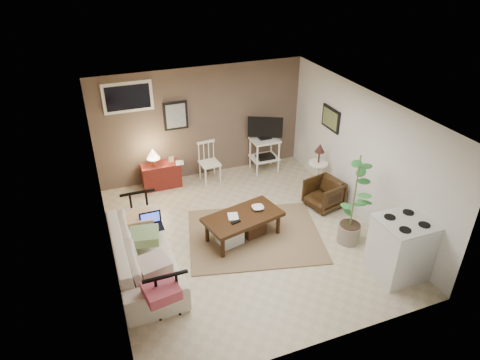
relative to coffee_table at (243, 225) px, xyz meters
name	(u,v)px	position (x,y,z in m)	size (l,w,h in m)	color
floor	(245,236)	(0.06, 0.04, -0.28)	(5.00, 5.00, 0.00)	#C1B293
art_back	(176,116)	(-0.49, 2.52, 1.17)	(0.50, 0.03, 0.60)	black
art_right	(331,119)	(2.28, 1.09, 1.24)	(0.03, 0.60, 0.45)	black
window	(128,97)	(-1.39, 2.52, 1.67)	(0.96, 0.03, 0.60)	white
rug	(255,235)	(0.22, -0.03, -0.27)	(2.30, 1.84, 0.02)	#846E4D
coffee_table	(243,225)	(0.00, 0.00, 0.00)	(1.45, 0.97, 0.51)	#32180D
sofa	(143,246)	(-1.74, -0.19, 0.17)	(2.31, 0.67, 0.90)	white
sofa_pillows	(149,251)	(-1.69, -0.46, 0.27)	(0.44, 2.19, 0.16)	beige
sofa_end_rails	(152,248)	(-1.61, -0.19, 0.11)	(0.62, 2.30, 0.78)	black
laptop	(151,222)	(-1.52, 0.20, 0.30)	(0.35, 0.26, 0.24)	black
red_console	(161,173)	(-0.96, 2.28, 0.04)	(0.80, 0.35, 0.92)	maroon
spindle_chair	(209,163)	(0.09, 2.18, 0.13)	(0.43, 0.43, 0.87)	white
tv_stand	(265,143)	(1.38, 2.19, 0.39)	(0.70, 0.49, 1.27)	white
side_table	(318,162)	(2.04, 0.99, 0.37)	(0.40, 0.40, 1.06)	white
armchair	(324,193)	(1.84, 0.38, 0.03)	(0.61, 0.57, 0.63)	#30200D
potted_plant	(354,197)	(1.69, -0.74, 0.62)	(0.42, 0.42, 1.70)	gray
stove	(401,248)	(1.93, -1.70, 0.22)	(0.77, 0.72, 1.01)	silver
bowl	(258,204)	(0.32, 0.09, 0.30)	(0.21, 0.05, 0.21)	#32180D
book_table	(228,212)	(-0.25, 0.04, 0.31)	(0.17, 0.02, 0.24)	#32180D
book_console	(175,159)	(-0.64, 2.19, 0.36)	(0.16, 0.02, 0.22)	#32180D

